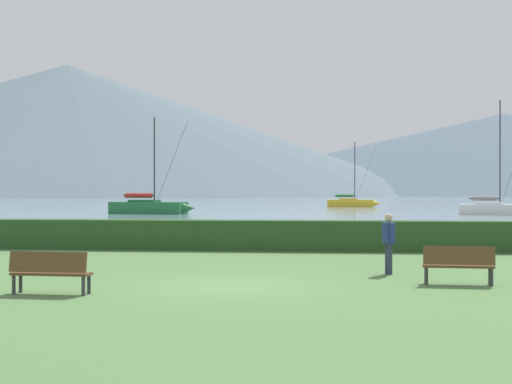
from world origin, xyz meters
name	(u,v)px	position (x,y,z in m)	size (l,w,h in m)	color
ground_plane	(228,287)	(0.00, 0.00, 0.00)	(1000.00, 1000.00, 0.00)	#517A42
harbor_water	(323,201)	(0.00, 137.00, 0.00)	(320.00, 246.00, 0.00)	gray
hedge_line	(268,235)	(0.00, 11.00, 0.57)	(80.00, 1.20, 1.13)	#284C23
sailboat_slip_5	(495,208)	(16.67, 52.98, 0.59)	(7.09, 3.18, 10.25)	white
sailboat_slip_6	(352,202)	(4.54, 83.24, 0.57)	(6.93, 2.61, 8.40)	gold
sailboat_slip_7	(149,207)	(-14.73, 52.71, 0.67)	(8.31, 3.57, 8.97)	#236B38
park_bench_near_path	(50,270)	(-3.71, -1.79, 0.53)	(1.79, 0.57, 0.95)	brown
park_bench_under_tree	(459,263)	(5.49, 0.85, 0.53)	(1.71, 0.59, 0.95)	brown
person_seated_viewer	(389,239)	(3.97, 3.08, 0.97)	(0.36, 0.55, 1.65)	#2D3347
distant_hill_west_ridge	(504,154)	(87.39, 388.73, 20.34)	(357.11, 357.11, 40.69)	#4C6070
distant_hill_east_ridge	(67,129)	(-111.58, 304.10, 27.73)	(313.13, 313.13, 55.47)	slate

